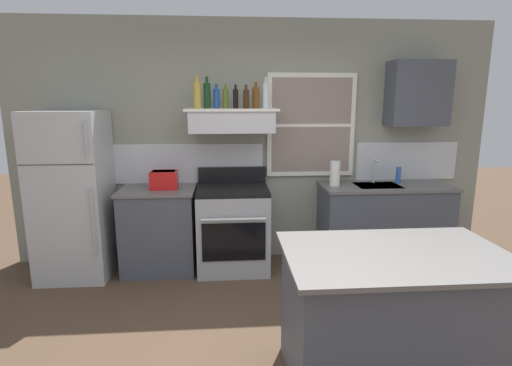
% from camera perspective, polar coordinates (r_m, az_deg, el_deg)
% --- Properties ---
extents(back_wall, '(5.40, 0.11, 2.70)m').
position_cam_1_polar(back_wall, '(4.59, 0.03, 5.74)').
color(back_wall, gray).
rests_on(back_wall, ground_plane).
extents(refrigerator, '(0.70, 0.72, 1.73)m').
position_cam_1_polar(refrigerator, '(4.56, -24.53, -1.61)').
color(refrigerator, '#B7BABC').
rests_on(refrigerator, ground_plane).
extents(counter_left_of_stove, '(0.79, 0.63, 0.91)m').
position_cam_1_polar(counter_left_of_stove, '(4.51, -13.56, -6.40)').
color(counter_left_of_stove, '#474C56').
rests_on(counter_left_of_stove, ground_plane).
extents(toaster, '(0.30, 0.20, 0.19)m').
position_cam_1_polar(toaster, '(4.35, -12.93, 0.50)').
color(toaster, red).
rests_on(toaster, counter_left_of_stove).
extents(stove_range, '(0.76, 0.69, 1.09)m').
position_cam_1_polar(stove_range, '(4.41, -3.27, -6.36)').
color(stove_range, '#9EA0A5').
rests_on(stove_range, ground_plane).
extents(range_hood_shelf, '(0.96, 0.52, 0.24)m').
position_cam_1_polar(range_hood_shelf, '(4.29, -3.48, 8.91)').
color(range_hood_shelf, silver).
extents(bottle_champagne_gold_foil, '(0.08, 0.08, 0.33)m').
position_cam_1_polar(bottle_champagne_gold_foil, '(4.25, -8.34, 12.32)').
color(bottle_champagne_gold_foil, '#B29333').
rests_on(bottle_champagne_gold_foil, range_hood_shelf).
extents(bottle_dark_green_wine, '(0.07, 0.07, 0.32)m').
position_cam_1_polar(bottle_dark_green_wine, '(4.27, -6.96, 12.29)').
color(bottle_dark_green_wine, '#143819').
rests_on(bottle_dark_green_wine, range_hood_shelf).
extents(bottle_blue_liqueur, '(0.07, 0.07, 0.25)m').
position_cam_1_polar(bottle_blue_liqueur, '(4.30, -5.64, 11.90)').
color(bottle_blue_liqueur, '#1E478C').
rests_on(bottle_blue_liqueur, range_hood_shelf).
extents(bottle_olive_oil_square, '(0.06, 0.06, 0.25)m').
position_cam_1_polar(bottle_olive_oil_square, '(4.28, -4.34, 11.90)').
color(bottle_olive_oil_square, '#4C601E').
rests_on(bottle_olive_oil_square, range_hood_shelf).
extents(bottle_balsamic_dark, '(0.06, 0.06, 0.25)m').
position_cam_1_polar(bottle_balsamic_dark, '(4.29, -2.91, 11.92)').
color(bottle_balsamic_dark, black).
rests_on(bottle_balsamic_dark, range_hood_shelf).
extents(bottle_brown_stout, '(0.06, 0.06, 0.24)m').
position_cam_1_polar(bottle_brown_stout, '(4.25, -1.41, 11.90)').
color(bottle_brown_stout, '#381E0F').
rests_on(bottle_brown_stout, range_hood_shelf).
extents(bottle_amber_wine, '(0.07, 0.07, 0.27)m').
position_cam_1_polar(bottle_amber_wine, '(4.34, -0.05, 12.08)').
color(bottle_amber_wine, brown).
rests_on(bottle_amber_wine, range_hood_shelf).
extents(bottle_clear_tall, '(0.06, 0.06, 0.32)m').
position_cam_1_polar(bottle_clear_tall, '(4.32, 1.38, 12.36)').
color(bottle_clear_tall, silver).
rests_on(bottle_clear_tall, range_hood_shelf).
extents(counter_right_with_sink, '(1.43, 0.63, 0.91)m').
position_cam_1_polar(counter_right_with_sink, '(4.79, 17.61, -5.54)').
color(counter_right_with_sink, '#474C56').
rests_on(counter_right_with_sink, ground_plane).
extents(sink_faucet, '(0.03, 0.17, 0.28)m').
position_cam_1_polar(sink_faucet, '(4.70, 16.53, 2.08)').
color(sink_faucet, silver).
rests_on(sink_faucet, counter_right_with_sink).
extents(paper_towel_roll, '(0.11, 0.11, 0.27)m').
position_cam_1_polar(paper_towel_roll, '(4.46, 11.15, 1.34)').
color(paper_towel_roll, white).
rests_on(paper_towel_roll, counter_right_with_sink).
extents(dish_soap_bottle, '(0.06, 0.06, 0.18)m').
position_cam_1_polar(dish_soap_bottle, '(4.82, 19.57, 1.10)').
color(dish_soap_bottle, blue).
rests_on(dish_soap_bottle, counter_right_with_sink).
extents(kitchen_island, '(1.40, 0.90, 0.91)m').
position_cam_1_polar(kitchen_island, '(2.86, 18.78, -17.79)').
color(kitchen_island, '#474C56').
rests_on(kitchen_island, ground_plane).
extents(upper_cabinet_right, '(0.64, 0.32, 0.70)m').
position_cam_1_polar(upper_cabinet_right, '(4.85, 22.00, 11.70)').
color(upper_cabinet_right, '#474C56').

